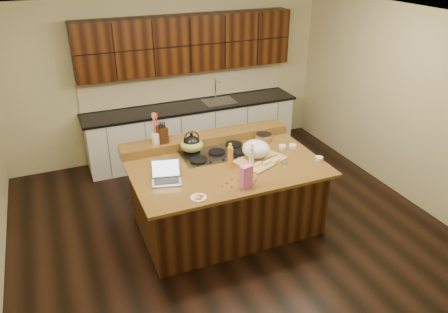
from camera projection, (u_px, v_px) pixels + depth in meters
name	position (u px, v px, depth m)	size (l,w,h in m)	color
room	(226.00, 133.00, 5.33)	(5.52, 5.02, 2.72)	black
island	(225.00, 194.00, 5.73)	(2.40, 1.60, 0.92)	black
back_ledge	(206.00, 139.00, 6.08)	(2.40, 0.30, 0.12)	black
cooktop	(217.00, 153.00, 5.77)	(0.92, 0.52, 0.05)	gray
back_counter	(191.00, 102.00, 7.44)	(3.70, 0.66, 2.40)	silver
kettle	(192.00, 144.00, 5.71)	(0.24, 0.24, 0.21)	black
green_bowl	(192.00, 145.00, 5.72)	(0.31, 0.31, 0.17)	olive
laptop	(166.00, 175.00, 5.12)	(0.40, 0.35, 0.24)	#B7B7BC
oil_bottle	(230.00, 157.00, 5.39)	(0.07, 0.07, 0.27)	orange
vinegar_bottle	(252.00, 157.00, 5.42)	(0.06, 0.06, 0.25)	silver
wooden_tray	(257.00, 152.00, 5.59)	(0.74, 0.65, 0.25)	tan
ramekin_a	(319.00, 159.00, 5.61)	(0.10, 0.10, 0.04)	white
ramekin_b	(282.00, 147.00, 5.92)	(0.10, 0.10, 0.04)	white
ramekin_c	(293.00, 146.00, 5.94)	(0.10, 0.10, 0.04)	white
strainer_bowl	(264.00, 138.00, 6.12)	(0.24, 0.24, 0.09)	#996B3F
kitchen_timer	(285.00, 162.00, 5.49)	(0.08, 0.08, 0.07)	silver
pink_bag	(246.00, 177.00, 4.95)	(0.14, 0.08, 0.27)	pink
candy_plate	(199.00, 198.00, 4.79)	(0.18, 0.18, 0.01)	white
package_box	(165.00, 166.00, 5.30)	(0.11, 0.08, 0.15)	#DB9D4D
utensil_crock	(156.00, 138.00, 5.78)	(0.12, 0.12, 0.14)	white
knife_block	(162.00, 134.00, 5.78)	(0.11, 0.18, 0.22)	black
gumdrop_0	(227.00, 183.00, 5.08)	(0.02, 0.02, 0.02)	red
gumdrop_1	(232.00, 179.00, 5.15)	(0.02, 0.02, 0.02)	#198C26
gumdrop_2	(249.00, 182.00, 5.10)	(0.02, 0.02, 0.02)	red
gumdrop_3	(245.00, 183.00, 5.08)	(0.02, 0.02, 0.02)	#198C26
gumdrop_4	(256.00, 181.00, 5.12)	(0.02, 0.02, 0.02)	red
gumdrop_5	(243.00, 181.00, 5.12)	(0.02, 0.02, 0.02)	#198C26
gumdrop_6	(232.00, 187.00, 4.99)	(0.02, 0.02, 0.02)	red
gumdrop_7	(242.00, 180.00, 5.13)	(0.02, 0.02, 0.02)	#198C26
gumdrop_8	(238.00, 180.00, 5.14)	(0.02, 0.02, 0.02)	red
gumdrop_9	(222.00, 185.00, 5.02)	(0.02, 0.02, 0.02)	#198C26
gumdrop_10	(241.00, 181.00, 5.11)	(0.02, 0.02, 0.02)	red
gumdrop_11	(254.00, 184.00, 5.06)	(0.02, 0.02, 0.02)	#198C26
gumdrop_12	(256.00, 180.00, 5.14)	(0.02, 0.02, 0.02)	red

